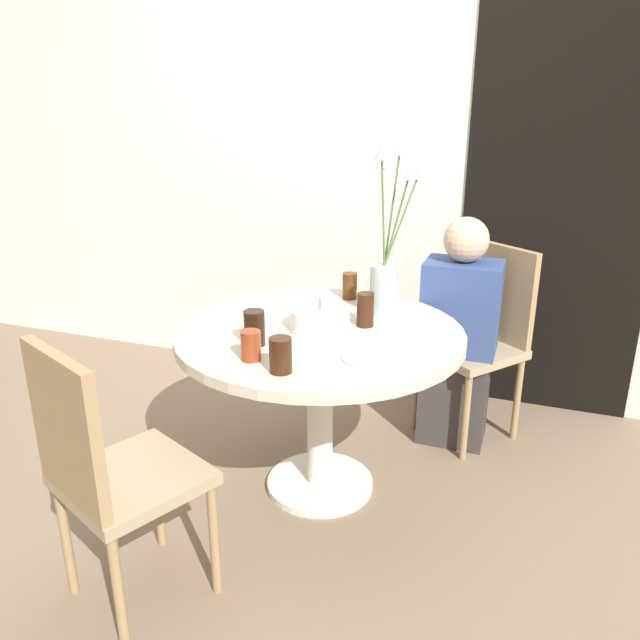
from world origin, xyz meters
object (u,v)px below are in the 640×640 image
at_px(drink_glass_1, 251,345).
at_px(drink_glass_2, 350,286).
at_px(chair_right_flank, 107,466).
at_px(person_boy, 458,340).
at_px(side_plate, 372,357).
at_px(drink_glass_4, 254,328).
at_px(chair_left_flank, 483,331).
at_px(drink_glass_3, 281,355).
at_px(birthday_cake, 321,319).
at_px(drink_glass_0, 365,310).
at_px(flower_vase, 385,266).

bearing_deg(drink_glass_1, drink_glass_2, 82.05).
bearing_deg(chair_right_flank, person_boy, -95.95).
xyz_separation_m(chair_right_flank, side_plate, (0.64, 0.63, 0.20)).
bearing_deg(drink_glass_4, person_boy, 52.77).
relative_size(chair_left_flank, drink_glass_3, 7.74).
bearing_deg(side_plate, drink_glass_2, 114.08).
bearing_deg(person_boy, chair_right_flank, -120.14).
distance_m(birthday_cake, drink_glass_0, 0.18).
xyz_separation_m(chair_left_flank, drink_glass_4, (-0.73, -0.96, 0.26)).
relative_size(chair_left_flank, side_plate, 4.22).
relative_size(chair_right_flank, drink_glass_2, 7.82).
bearing_deg(chair_left_flank, drink_glass_3, -78.01).
relative_size(side_plate, drink_glass_1, 2.07).
height_order(chair_left_flank, drink_glass_3, chair_left_flank).
bearing_deg(drink_glass_3, drink_glass_0, 75.14).
distance_m(chair_right_flank, drink_glass_0, 1.11).
bearing_deg(drink_glass_2, chair_right_flank, -106.10).
distance_m(birthday_cake, drink_glass_1, 0.38).
bearing_deg(drink_glass_4, drink_glass_2, 76.33).
distance_m(flower_vase, drink_glass_2, 0.30).
bearing_deg(person_boy, drink_glass_0, -121.65).
xyz_separation_m(drink_glass_2, person_boy, (0.47, 0.18, -0.27)).
distance_m(flower_vase, drink_glass_3, 0.71).
distance_m(drink_glass_1, person_boy, 1.16).
xyz_separation_m(chair_right_flank, person_boy, (0.84, 1.44, -0.02)).
xyz_separation_m(flower_vase, side_plate, (0.08, -0.46, -0.21)).
relative_size(chair_right_flank, birthday_cake, 4.03).
distance_m(side_plate, person_boy, 0.86).
height_order(chair_right_flank, drink_glass_3, chair_right_flank).
bearing_deg(chair_right_flank, drink_glass_1, -93.76).
bearing_deg(drink_glass_0, flower_vase, 77.35).
relative_size(side_plate, drink_glass_2, 1.85).
relative_size(side_plate, drink_glass_3, 1.83).
distance_m(side_plate, drink_glass_2, 0.69).
relative_size(birthday_cake, drink_glass_0, 1.70).
bearing_deg(drink_glass_0, chair_left_flank, 57.14).
height_order(drink_glass_3, person_boy, person_boy).
distance_m(chair_right_flank, birthday_cake, 0.95).
relative_size(chair_right_flank, drink_glass_4, 7.11).
bearing_deg(chair_left_flank, drink_glass_2, -114.26).
bearing_deg(drink_glass_0, drink_glass_3, -104.86).
bearing_deg(side_plate, chair_right_flank, -135.43).
height_order(birthday_cake, person_boy, person_boy).
bearing_deg(person_boy, birthday_cake, -127.35).
distance_m(drink_glass_2, person_boy, 0.57).
xyz_separation_m(drink_glass_1, person_boy, (0.58, 0.96, -0.26)).
relative_size(drink_glass_3, person_boy, 0.11).
distance_m(chair_left_flank, drink_glass_3, 1.29).
distance_m(drink_glass_0, drink_glass_4, 0.46).
bearing_deg(drink_glass_3, drink_glass_1, 157.11).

